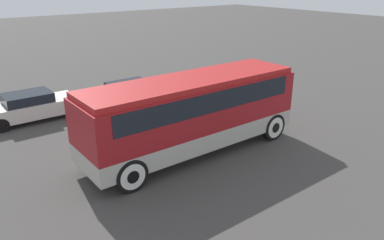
{
  "coord_description": "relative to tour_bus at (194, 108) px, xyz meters",
  "views": [
    {
      "loc": [
        -8.35,
        -10.92,
        6.7
      ],
      "look_at": [
        0.0,
        0.0,
        1.39
      ],
      "focal_mm": 35.0,
      "sensor_mm": 36.0,
      "label": 1
    }
  ],
  "objects": [
    {
      "name": "ground_plane",
      "position": [
        -0.1,
        -0.0,
        -1.87
      ],
      "size": [
        120.0,
        120.0,
        0.0
      ],
      "primitive_type": "plane",
      "color": "#423F3D"
    },
    {
      "name": "tour_bus",
      "position": [
        0.0,
        0.0,
        0.0
      ],
      "size": [
        9.04,
        2.6,
        3.09
      ],
      "color": "#B7B2A8",
      "rests_on": "ground_plane"
    },
    {
      "name": "parked_car_near",
      "position": [
        0.53,
        6.03,
        -1.11
      ],
      "size": [
        4.03,
        1.97,
        1.52
      ],
      "color": "navy",
      "rests_on": "ground_plane"
    },
    {
      "name": "parked_car_mid",
      "position": [
        -4.15,
        7.7,
        -1.16
      ],
      "size": [
        4.19,
        1.85,
        1.4
      ],
      "color": "silver",
      "rests_on": "ground_plane"
    },
    {
      "name": "parked_car_far",
      "position": [
        4.74,
        5.83,
        -1.15
      ],
      "size": [
        4.2,
        1.85,
        1.42
      ],
      "color": "maroon",
      "rests_on": "ground_plane"
    }
  ]
}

